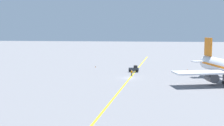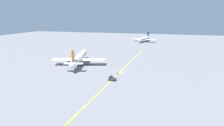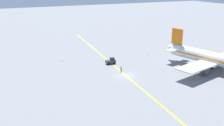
{
  "view_description": "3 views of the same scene",
  "coord_description": "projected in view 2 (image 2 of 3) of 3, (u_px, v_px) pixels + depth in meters",
  "views": [
    {
      "loc": [
        -3.93,
        81.77,
        13.68
      ],
      "look_at": [
        5.33,
        -4.91,
        3.4
      ],
      "focal_mm": 50.0,
      "sensor_mm": 36.0,
      "label": 1
    },
    {
      "loc": [
        16.89,
        -76.77,
        25.36
      ],
      "look_at": [
        -4.6,
        2.85,
        3.53
      ],
      "focal_mm": 28.0,
      "sensor_mm": 36.0,
      "label": 2
    },
    {
      "loc": [
        32.0,
        59.63,
        25.4
      ],
      "look_at": [
        3.73,
        -1.28,
        3.86
      ],
      "focal_mm": 42.0,
      "sensor_mm": 36.0,
      "label": 3
    }
  ],
  "objects": [
    {
      "name": "apron_yellow_centreline",
      "position": [
        120.0,
        72.0,
        82.39
      ],
      "size": [
        10.25,
        119.63,
        0.01
      ],
      "primitive_type": "cube",
      "rotation": [
        0.0,
        0.0,
        -0.08
      ],
      "color": "yellow",
      "rests_on": "ground"
    },
    {
      "name": "traffic_cone_near_nose",
      "position": [
        71.0,
        80.0,
        71.78
      ],
      "size": [
        0.32,
        0.32,
        0.55
      ],
      "primitive_type": "cone",
      "color": "orange",
      "rests_on": "ground"
    },
    {
      "name": "ground_plane",
      "position": [
        120.0,
        72.0,
        82.39
      ],
      "size": [
        400.0,
        400.0,
        0.0
      ],
      "primitive_type": "plane",
      "color": "slate"
    },
    {
      "name": "traffic_cone_mid_apron",
      "position": [
        142.0,
        92.0,
        59.89
      ],
      "size": [
        0.32,
        0.32,
        0.55
      ],
      "primitive_type": "cone",
      "color": "orange",
      "rests_on": "ground"
    },
    {
      "name": "ground_crew_worker",
      "position": [
        117.0,
        73.0,
        78.77
      ],
      "size": [
        0.53,
        0.36,
        1.68
      ],
      "color": "#23232D",
      "rests_on": "ground"
    },
    {
      "name": "airplane_at_gate",
      "position": [
        79.0,
        58.0,
        94.63
      ],
      "size": [
        28.42,
        35.1,
        10.6
      ],
      "color": "white",
      "rests_on": "ground"
    },
    {
      "name": "baggage_tug_dark",
      "position": [
        112.0,
        78.0,
        71.57
      ],
      "size": [
        3.03,
        1.81,
        2.11
      ],
      "color": "#333842",
      "rests_on": "ground"
    },
    {
      "name": "airplane_distant_taxiing",
      "position": [
        144.0,
        39.0,
        181.59
      ],
      "size": [
        25.54,
        31.5,
        9.54
      ],
      "color": "silver",
      "rests_on": "ground"
    }
  ]
}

